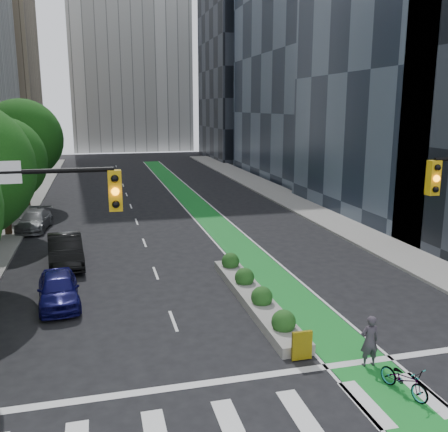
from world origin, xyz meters
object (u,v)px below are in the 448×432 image
bicycle (404,379)px  parked_car_left_near (58,289)px  parked_car_left_far (34,221)px  cyclist (369,341)px  parked_car_left_mid (65,250)px  median_planter (254,294)px

bicycle → parked_car_left_near: size_ratio=0.41×
bicycle → parked_car_left_far: (-12.87, 24.02, 0.20)m
cyclist → parked_car_left_mid: bearing=-52.9°
parked_car_left_near → parked_car_left_far: bearing=94.5°
parked_car_left_mid → parked_car_left_far: bearing=101.0°
cyclist → parked_car_left_near: (-10.20, 7.95, -0.17)m
median_planter → parked_car_left_near: 8.42m
cyclist → parked_car_left_far: bearing=-60.1°
median_planter → bicycle: size_ratio=5.93×
parked_car_left_mid → parked_car_left_far: 9.04m
cyclist → parked_car_left_far: cyclist is taller
median_planter → parked_car_left_far: (-10.70, 16.21, 0.28)m
median_planter → cyclist: 6.43m
cyclist → parked_car_left_far: (-12.70, 22.30, -0.22)m
median_planter → bicycle: (2.17, -7.80, 0.08)m
bicycle → parked_car_left_far: bearing=101.7°
bicycle → parked_car_left_far: size_ratio=0.38×
bicycle → parked_car_left_near: 14.18m
median_planter → bicycle: 8.10m
parked_car_left_mid → parked_car_left_near: bearing=-95.0°
median_planter → cyclist: cyclist is taller
parked_car_left_near → parked_car_left_far: size_ratio=0.93×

